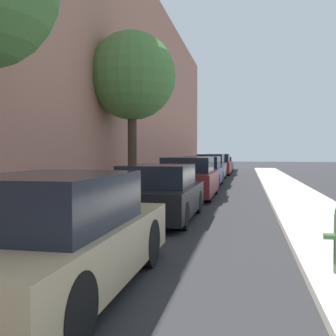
{
  "coord_description": "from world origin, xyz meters",
  "views": [
    {
      "loc": [
        1.16,
        0.82,
        1.65
      ],
      "look_at": [
        -0.74,
        10.46,
        1.27
      ],
      "focal_mm": 42.93,
      "sensor_mm": 36.0,
      "label": 1
    }
  ],
  "objects_px": {
    "parked_car_black": "(159,194)",
    "parked_car_maroon": "(189,179)",
    "parked_car_teal": "(222,165)",
    "parked_car_champagne": "(58,238)",
    "street_tree_far": "(132,77)",
    "parked_car_grey": "(211,167)",
    "parked_car_navy": "(203,172)",
    "parked_car_red": "(218,165)"
  },
  "relations": [
    {
      "from": "parked_car_champagne",
      "to": "parked_car_maroon",
      "type": "relative_size",
      "value": 0.98
    },
    {
      "from": "parked_car_champagne",
      "to": "street_tree_far",
      "type": "distance_m",
      "value": 10.5
    },
    {
      "from": "parked_car_navy",
      "to": "parked_car_red",
      "type": "xyz_separation_m",
      "value": [
        -0.01,
        10.31,
        0.03
      ]
    },
    {
      "from": "parked_car_maroon",
      "to": "street_tree_far",
      "type": "distance_m",
      "value": 4.21
    },
    {
      "from": "parked_car_champagne",
      "to": "parked_car_maroon",
      "type": "xyz_separation_m",
      "value": [
        0.05,
        10.29,
        0.03
      ]
    },
    {
      "from": "parked_car_maroon",
      "to": "street_tree_far",
      "type": "height_order",
      "value": "street_tree_far"
    },
    {
      "from": "parked_car_maroon",
      "to": "parked_car_grey",
      "type": "distance_m",
      "value": 10.27
    },
    {
      "from": "parked_car_maroon",
      "to": "parked_car_teal",
      "type": "distance_m",
      "value": 20.31
    },
    {
      "from": "parked_car_navy",
      "to": "parked_car_maroon",
      "type": "bearing_deg",
      "value": -89.69
    },
    {
      "from": "parked_car_black",
      "to": "parked_car_maroon",
      "type": "distance_m",
      "value": 4.96
    },
    {
      "from": "parked_car_champagne",
      "to": "parked_car_navy",
      "type": "bearing_deg",
      "value": 89.91
    },
    {
      "from": "parked_car_navy",
      "to": "parked_car_grey",
      "type": "distance_m",
      "value": 5.25
    },
    {
      "from": "street_tree_far",
      "to": "parked_car_maroon",
      "type": "bearing_deg",
      "value": 18.19
    },
    {
      "from": "parked_car_champagne",
      "to": "street_tree_far",
      "type": "relative_size",
      "value": 0.71
    },
    {
      "from": "parked_car_black",
      "to": "parked_car_maroon",
      "type": "bearing_deg",
      "value": 89.72
    },
    {
      "from": "parked_car_grey",
      "to": "parked_car_champagne",
      "type": "bearing_deg",
      "value": -89.89
    },
    {
      "from": "parked_car_grey",
      "to": "parked_car_teal",
      "type": "height_order",
      "value": "parked_car_grey"
    },
    {
      "from": "parked_car_navy",
      "to": "parked_car_red",
      "type": "bearing_deg",
      "value": 90.06
    },
    {
      "from": "parked_car_red",
      "to": "street_tree_far",
      "type": "relative_size",
      "value": 0.7
    },
    {
      "from": "parked_car_maroon",
      "to": "parked_car_navy",
      "type": "relative_size",
      "value": 0.92
    },
    {
      "from": "parked_car_teal",
      "to": "parked_car_maroon",
      "type": "bearing_deg",
      "value": -89.99
    },
    {
      "from": "parked_car_maroon",
      "to": "parked_car_red",
      "type": "xyz_separation_m",
      "value": [
        -0.04,
        15.33,
        0.03
      ]
    },
    {
      "from": "parked_car_maroon",
      "to": "parked_car_navy",
      "type": "distance_m",
      "value": 5.02
    },
    {
      "from": "parked_car_black",
      "to": "parked_car_navy",
      "type": "relative_size",
      "value": 0.86
    },
    {
      "from": "parked_car_champagne",
      "to": "parked_car_navy",
      "type": "relative_size",
      "value": 0.9
    },
    {
      "from": "parked_car_maroon",
      "to": "parked_car_navy",
      "type": "bearing_deg",
      "value": 90.31
    },
    {
      "from": "parked_car_black",
      "to": "parked_car_red",
      "type": "height_order",
      "value": "parked_car_red"
    },
    {
      "from": "parked_car_red",
      "to": "parked_car_teal",
      "type": "relative_size",
      "value": 1.03
    },
    {
      "from": "parked_car_champagne",
      "to": "parked_car_teal",
      "type": "xyz_separation_m",
      "value": [
        0.05,
        30.6,
        -0.04
      ]
    },
    {
      "from": "parked_car_navy",
      "to": "street_tree_far",
      "type": "distance_m",
      "value": 7.02
    },
    {
      "from": "parked_car_black",
      "to": "street_tree_far",
      "type": "xyz_separation_m",
      "value": [
        -1.94,
        4.32,
        3.72
      ]
    },
    {
      "from": "parked_car_red",
      "to": "street_tree_far",
      "type": "bearing_deg",
      "value": -96.87
    },
    {
      "from": "parked_car_black",
      "to": "parked_car_champagne",
      "type": "bearing_deg",
      "value": -90.28
    },
    {
      "from": "parked_car_champagne",
      "to": "street_tree_far",
      "type": "xyz_separation_m",
      "value": [
        -1.91,
        9.64,
        3.7
      ]
    },
    {
      "from": "parked_car_black",
      "to": "parked_car_grey",
      "type": "distance_m",
      "value": 15.23
    },
    {
      "from": "parked_car_champagne",
      "to": "parked_car_teal",
      "type": "bearing_deg",
      "value": 89.91
    },
    {
      "from": "parked_car_champagne",
      "to": "parked_car_grey",
      "type": "height_order",
      "value": "parked_car_grey"
    },
    {
      "from": "parked_car_black",
      "to": "street_tree_far",
      "type": "relative_size",
      "value": 0.68
    },
    {
      "from": "parked_car_grey",
      "to": "street_tree_far",
      "type": "distance_m",
      "value": 11.65
    },
    {
      "from": "parked_car_maroon",
      "to": "parked_car_teal",
      "type": "xyz_separation_m",
      "value": [
        -0.0,
        20.31,
        -0.07
      ]
    },
    {
      "from": "parked_car_black",
      "to": "parked_car_teal",
      "type": "height_order",
      "value": "parked_car_black"
    },
    {
      "from": "parked_car_navy",
      "to": "parked_car_grey",
      "type": "height_order",
      "value": "parked_car_grey"
    }
  ]
}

